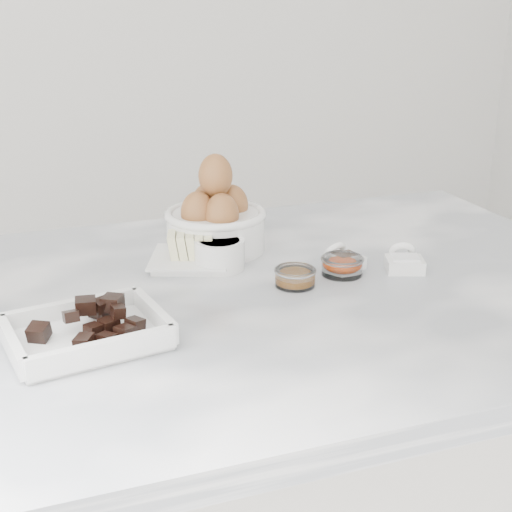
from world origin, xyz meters
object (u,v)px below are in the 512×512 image
Objects in this scene: vanilla_spoon at (343,259)px; salt_spoon at (404,261)px; chocolate_dish at (86,328)px; sugar_ramekin at (220,253)px; butter_plate at (189,253)px; honey_bowl at (295,277)px; egg_bowl at (216,219)px; zest_bowl at (342,265)px.

salt_spoon is at bearing -26.58° from vanilla_spoon.
sugar_ramekin is at bearing 40.11° from chocolate_dish.
butter_plate reaches higher than honey_bowl.
butter_plate is at bearing -138.40° from egg_bowl.
egg_bowl is at bearing 142.79° from salt_spoon.
salt_spoon is (0.51, 0.09, -0.01)m from chocolate_dish.
butter_plate is 0.35m from salt_spoon.
chocolate_dish reaches higher than zest_bowl.
honey_bowl is 0.09m from zest_bowl.
sugar_ramekin is at bearing 162.22° from vanilla_spoon.
zest_bowl is (0.41, 0.11, -0.01)m from chocolate_dish.
chocolate_dish is 0.34m from honey_bowl.
vanilla_spoon is (0.19, -0.06, -0.01)m from sugar_ramekin.
butter_plate is at bearing 156.58° from salt_spoon.
vanilla_spoon reaches higher than zest_bowl.
salt_spoon is (0.32, -0.14, -0.00)m from butter_plate.
honey_bowl is 0.87× the size of vanilla_spoon.
vanilla_spoon reaches higher than honey_bowl.
egg_bowl reaches higher than sugar_ramekin.
chocolate_dish is 2.89× the size of vanilla_spoon.
honey_bowl is 0.94× the size of zest_bowl.
chocolate_dish is at bearing -129.74° from butter_plate.
zest_bowl is at bearing 14.74° from chocolate_dish.
vanilla_spoon is at bearing 24.48° from honey_bowl.
butter_plate is 0.25m from vanilla_spoon.
chocolate_dish is 2.56× the size of salt_spoon.
chocolate_dish is 0.30m from butter_plate.
honey_bowl is (0.07, -0.20, -0.04)m from egg_bowl.
chocolate_dish is at bearing -139.89° from sugar_ramekin.
sugar_ramekin is at bearing 159.34° from salt_spoon.
vanilla_spoon is (0.10, 0.05, -0.00)m from honey_bowl.
vanilla_spoon is at bearing 61.62° from zest_bowl.
egg_bowl reaches higher than honey_bowl.
chocolate_dish is 1.32× the size of butter_plate.
egg_bowl is 0.33m from salt_spoon.
egg_bowl is (0.02, 0.09, 0.03)m from sugar_ramekin.
egg_bowl is 2.36× the size of vanilla_spoon.
butter_plate is at bearing 50.26° from chocolate_dish.
sugar_ramekin is 1.09× the size of vanilla_spoon.
zest_bowl is (0.09, 0.02, 0.00)m from honey_bowl.
honey_bowl is at bearing -155.52° from vanilla_spoon.
honey_bowl is at bearing -71.69° from egg_bowl.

